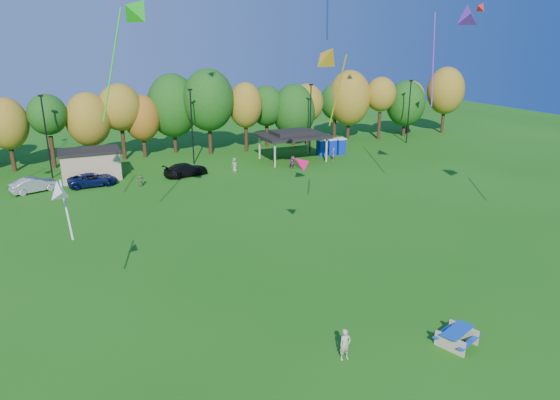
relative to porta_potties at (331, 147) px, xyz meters
name	(u,v)px	position (x,y,z in m)	size (l,w,h in m)	color
ground	(351,338)	(-19.98, -37.69, -1.10)	(160.00, 160.00, 0.00)	#19600F
tree_line	(157,111)	(-21.01, 7.83, 4.82)	(93.57, 10.55, 11.15)	black
lamp_posts	(192,124)	(-17.98, 2.31, 3.80)	(64.50, 0.25, 9.09)	black
utility_building	(90,164)	(-29.98, 0.31, 0.54)	(6.30, 4.30, 3.25)	tan
pavilion	(293,135)	(-5.98, -0.69, 2.13)	(8.20, 6.20, 3.77)	tan
porta_potties	(331,147)	(0.00, 0.00, 0.00)	(3.75, 1.52, 2.18)	#0D2BA9
picnic_table	(457,336)	(-15.42, -40.35, -0.60)	(2.42, 2.22, 0.86)	tan
kite_flyer	(345,345)	(-21.20, -39.10, -0.29)	(0.59, 0.38, 1.61)	#C4AE93
car_b	(34,185)	(-35.61, -2.70, -0.36)	(1.57, 4.49, 1.48)	#96969B
car_c	(93,180)	(-30.09, -2.79, -0.41)	(2.27, 4.93, 1.37)	#0B1643
car_d	(186,170)	(-20.17, -2.78, -0.37)	(2.04, 5.03, 1.46)	black
far_person_0	(140,180)	(-25.58, -5.29, -0.33)	(0.90, 0.37, 1.53)	olive
far_person_3	(333,154)	(-1.28, -2.81, -0.31)	(0.57, 0.38, 1.58)	#994DA3
far_person_4	(293,162)	(-7.76, -4.52, -0.33)	(1.42, 0.45, 1.53)	#913C71
far_person_5	(235,165)	(-14.63, -3.36, -0.26)	(0.81, 0.53, 1.67)	gray
kite_1	(59,190)	(-32.83, -32.25, 7.00)	(1.17, 2.15, 3.39)	silver
kite_4	(329,56)	(-15.42, -26.28, 12.57)	(1.68, 3.49, 5.67)	orange
kite_8	(300,162)	(-18.18, -27.71, 5.84)	(1.47, 1.18, 1.34)	#D40B4F
kite_10	(138,9)	(-27.50, -25.18, 15.27)	(3.92, 3.51, 7.54)	#1ECB1B
kite_11	(467,13)	(-1.88, -24.19, 15.54)	(3.47, 4.78, 8.58)	purple
kite_12	(481,6)	(10.42, -13.04, 16.91)	(1.65, 1.41, 1.40)	red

